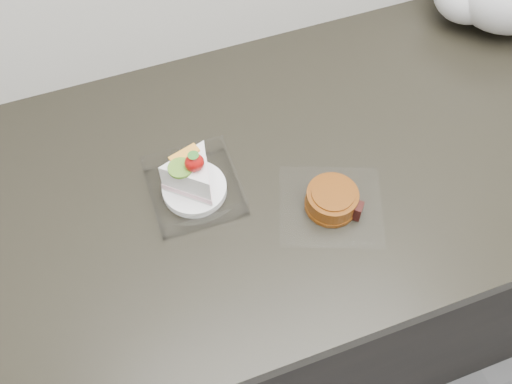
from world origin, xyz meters
name	(u,v)px	position (x,y,z in m)	size (l,w,h in m)	color
counter	(316,263)	(0.00, 1.69, 0.45)	(2.04, 0.64, 0.90)	black
cake_tray	(194,182)	(-0.26, 1.69, 0.93)	(0.15, 0.15, 0.11)	white
mooncake_wrap	(332,201)	(-0.06, 1.59, 0.92)	(0.21, 0.21, 0.04)	white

